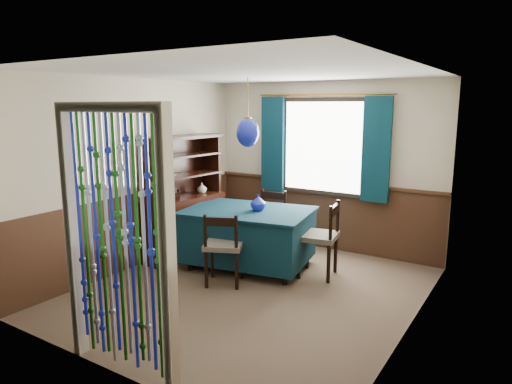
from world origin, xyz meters
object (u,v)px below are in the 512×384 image
Objects in this scene: bowl_shelf at (168,176)px; vase_sideboard at (202,187)px; pendant_lamp at (248,132)px; chair_far at (269,220)px; chair_right at (321,237)px; dining_table at (248,234)px; chair_near at (223,246)px; vase_table at (258,203)px; chair_left at (185,223)px; sideboard at (183,215)px.

vase_sideboard is (0.00, 0.71, -0.26)m from bowl_shelf.
chair_far is at bearing 96.62° from pendant_lamp.
chair_right is 4.32× the size of bowl_shelf.
chair_near reaches higher than dining_table.
chair_near is 4.05× the size of bowl_shelf.
vase_table is 0.87× the size of bowl_shelf.
dining_table is at bearing 92.16° from chair_right.
chair_left is at bearing 39.12° from chair_far.
chair_left is 0.75m from bowl_shelf.
bowl_shelf is at bearing -90.00° from vase_sideboard.
pendant_lamp reaches higher than dining_table.
vase_sideboard is at bearing 154.18° from dining_table.
chair_near is 1.30m from sideboard.
vase_table is at bearing 4.22° from dining_table.
pendant_lamp is at bearing -15.83° from vase_sideboard.
vase_sideboard reaches higher than chair_right.
dining_table is 1.35m from pendant_lamp.
chair_near is at bearing -13.01° from bowl_shelf.
dining_table is 1.08m from sideboard.
chair_left reaches higher than chair_far.
sideboard is 0.51m from vase_sideboard.
vase_table is at bearing 79.14° from chair_left.
pendant_lamp reaches higher than chair_right.
sideboard is (-1.16, 0.59, 0.12)m from chair_near.
dining_table is 10.76× the size of vase_sideboard.
vase_table reaches higher than chair_near.
pendant_lamp is at bearing 8.70° from sideboard.
chair_near is 0.94× the size of chair_left.
chair_far is at bearing 86.63° from dining_table.
chair_left is (-0.95, -0.17, 0.05)m from dining_table.
pendant_lamp reaches higher than chair_far.
bowl_shelf is (0.06, -0.34, 0.61)m from sideboard.
vase_sideboard is at bearing 17.82° from chair_far.
chair_far is 1.62m from bowl_shelf.
bowl_shelf is at bearing 141.81° from chair_near.
bowl_shelf is at bearing -35.42° from chair_left.
vase_table is (1.21, 0.11, 0.29)m from sideboard.
dining_table is 0.68m from chair_near.
bowl_shelf is at bearing -75.51° from sideboard.
sideboard is at bearing -174.67° from vase_table.
dining_table is 0.69m from chair_far.
pendant_lamp is 1.25m from bowl_shelf.
vase_table is (1.09, 0.20, 0.38)m from chair_left.
chair_left is 5.71× the size of vase_sideboard.
vase_table reaches higher than dining_table.
chair_far is (-0.16, 1.36, 0.00)m from chair_near.
bowl_shelf is at bearing -157.48° from pendant_lamp.
sideboard reaches higher than dining_table.
chair_right is at bearing 12.16° from vase_table.
sideboard is at bearing 99.98° from bowl_shelf.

